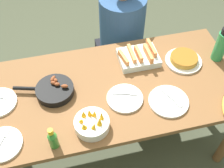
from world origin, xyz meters
name	(u,v)px	position (x,y,z in m)	size (l,w,h in m)	color
ground_plane	(112,142)	(0.00, 0.00, 0.00)	(14.00, 14.00, 0.00)	#474C38
dining_table	(112,96)	(0.00, 0.00, 0.64)	(1.72, 0.81, 0.74)	brown
melon_tray	(139,57)	(0.24, 0.19, 0.78)	(0.27, 0.21, 0.10)	silver
skillet	(54,90)	(-0.37, 0.04, 0.77)	(0.38, 0.24, 0.08)	black
frittata_plate_center	(184,59)	(0.54, 0.11, 0.76)	(0.25, 0.25, 0.05)	silver
empty_plate_near_front	(125,98)	(0.05, -0.11, 0.75)	(0.23, 0.23, 0.02)	silver
empty_plate_far_left	(2,144)	(-0.68, -0.26, 0.75)	(0.22, 0.22, 0.02)	silver
empty_plate_far_right	(168,101)	(0.31, -0.20, 0.75)	(0.25, 0.25, 0.02)	silver
fruit_bowl_mango	(92,123)	(-0.18, -0.26, 0.78)	(0.20, 0.20, 0.12)	silver
water_bottle	(221,45)	(0.78, 0.09, 0.87)	(0.08, 0.08, 0.26)	#2D9351
hot_sauce_bottle	(53,139)	(-0.41, -0.33, 0.81)	(0.05, 0.05, 0.16)	#337F2D
person_figure	(121,45)	(0.24, 0.66, 0.48)	(0.41, 0.41, 1.18)	black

